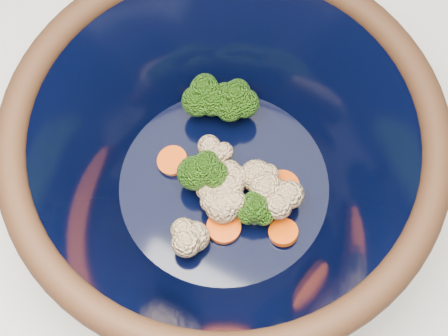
% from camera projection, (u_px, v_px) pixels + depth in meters
% --- Properties ---
extents(ground, '(3.00, 3.00, 0.00)m').
position_uv_depth(ground, '(205.00, 320.00, 1.48)').
color(ground, '#9E7A54').
rests_on(ground, ground).
extents(counter, '(1.20, 1.20, 0.90)m').
position_uv_depth(counter, '(198.00, 273.00, 1.07)').
color(counter, white).
rests_on(counter, ground).
extents(mixing_bowl, '(0.47, 0.47, 0.16)m').
position_uv_depth(mixing_bowl, '(224.00, 161.00, 0.56)').
color(mixing_bowl, black).
rests_on(mixing_bowl, counter).
extents(vegetable_pile, '(0.17, 0.18, 0.06)m').
position_uv_depth(vegetable_pile, '(226.00, 160.00, 0.60)').
color(vegetable_pile, '#608442').
rests_on(vegetable_pile, mixing_bowl).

